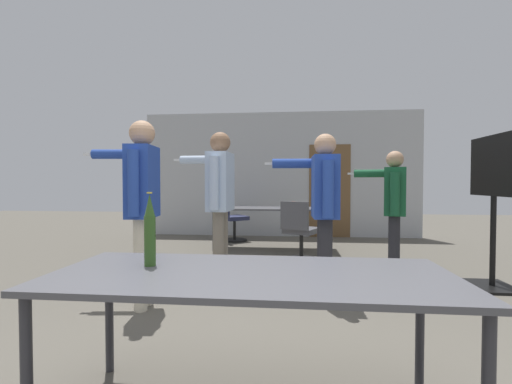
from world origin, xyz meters
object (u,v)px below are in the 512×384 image
Objects in this scene: person_left_plaid at (219,192)px; drink_cup at (293,205)px; beer_bottle at (150,231)px; person_right_polo at (323,199)px; office_chair_near_pushed at (231,220)px; person_far_watching at (141,194)px; tv_screen at (494,194)px; office_chair_far_left at (299,233)px; person_near_casual at (393,201)px.

person_left_plaid reaches higher than drink_cup.
beer_bottle is at bearing -100.75° from drink_cup.
person_right_polo is at bearing -100.90° from person_left_plaid.
person_left_plaid is at bearing 91.82° from beer_bottle.
office_chair_near_pushed is at bearing 25.04° from person_right_polo.
person_far_watching is at bearing 105.94° from person_right_polo.
office_chair_near_pushed is at bearing -128.44° from tv_screen.
person_left_plaid is 1.05× the size of person_right_polo.
person_right_polo reaches higher than office_chair_far_left.
tv_screen is 2.53m from office_chair_far_left.
tv_screen is at bearing -2.03° from office_chair_far_left.
drink_cup is at bearing -131.78° from tv_screen.
beer_bottle is (-3.09, -2.34, -0.13)m from tv_screen.
tv_screen reaches higher than drink_cup.
person_left_plaid is 3.03m from office_chair_near_pushed.
office_chair_near_pushed is at bearing 10.42° from person_left_plaid.
office_chair_far_left is (-2.17, 1.13, -0.64)m from tv_screen.
person_right_polo reaches higher than office_chair_near_pushed.
beer_bottle reaches higher than drink_cup.
person_left_plaid reaches higher than office_chair_far_left.
tv_screen is 15.09× the size of drink_cup.
person_far_watching is 1.52m from beer_bottle.
tv_screen reaches higher than beer_bottle.
person_far_watching reaches higher than person_near_casual.
person_left_plaid is (-2.19, -0.63, 0.13)m from person_near_casual.
person_near_casual is at bearing -2.72° from office_chair_far_left.
beer_bottle is at bearing -79.38° from office_chair_far_left.
person_right_polo is at bearing 148.46° from person_near_casual.
drink_cup is at bearing 79.25° from beer_bottle.
office_chair_near_pushed is (0.23, 3.77, -0.66)m from person_far_watching.
tv_screen reaches higher than person_near_casual.
drink_cup is at bearing 19.61° from office_chair_near_pushed.
person_far_watching is 1.86m from person_right_polo.
person_near_casual is 3.53m from beer_bottle.
person_left_plaid is (-3.16, -0.15, 0.02)m from tv_screen.
drink_cup is at bearing 121.09° from office_chair_far_left.
person_far_watching reaches higher than office_chair_far_left.
person_near_casual is 1.46m from office_chair_far_left.
tv_screen reaches higher than person_right_polo.
tv_screen is at bearing 37.15° from beer_bottle.
person_near_casual is at bearing -68.10° from person_far_watching.
office_chair_near_pushed reaches higher than drink_cup.
person_near_casual is 0.94× the size of person_right_polo.
office_chair_far_left reaches higher than drink_cup.
person_far_watching is at bearing -75.34° from tv_screen.
tv_screen is 3.87m from person_far_watching.
person_far_watching is 1.92× the size of office_chair_near_pushed.
beer_bottle is 4.44m from drink_cup.
beer_bottle reaches higher than office_chair_far_left.
person_near_casual reaches higher than beer_bottle.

